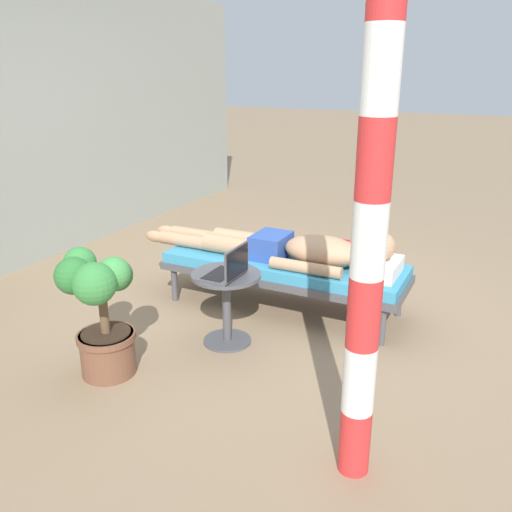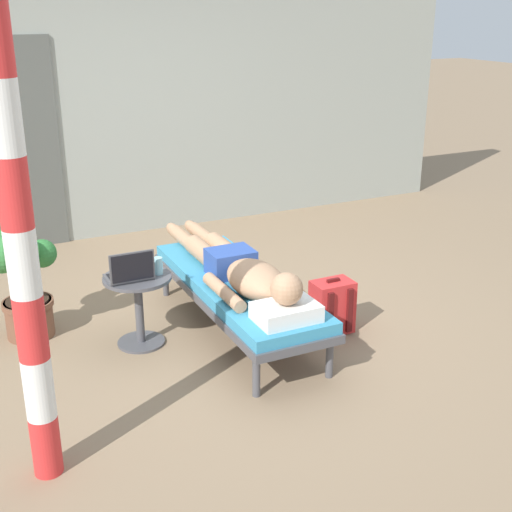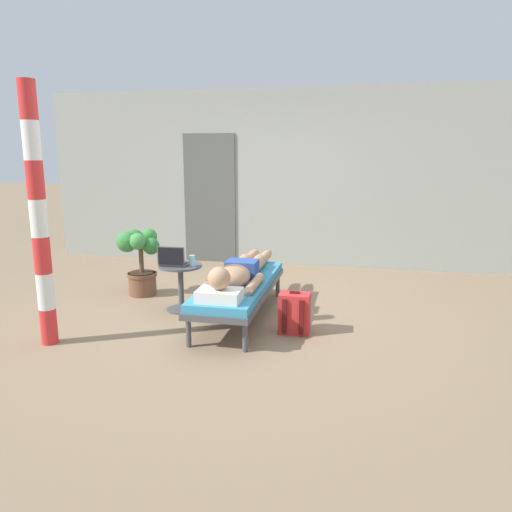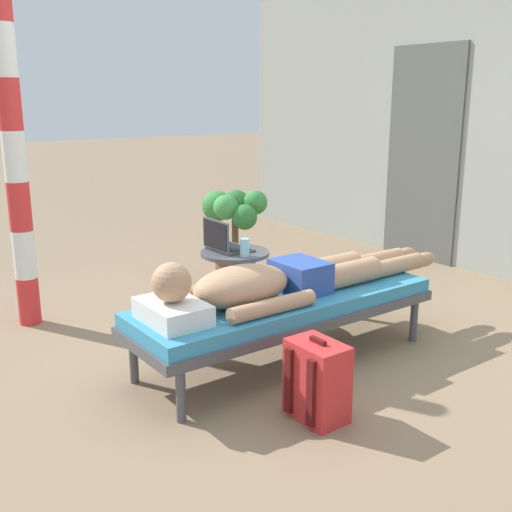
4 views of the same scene
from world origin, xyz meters
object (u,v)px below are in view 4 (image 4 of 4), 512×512
(lounge_chair, at_px, (285,307))
(potted_plant, at_px, (234,233))
(backpack, at_px, (318,381))
(laptop, at_px, (224,243))
(drink_glass, at_px, (245,247))
(porch_post, at_px, (15,156))
(person_reclining, at_px, (275,282))
(side_table, at_px, (235,275))

(lounge_chair, distance_m, potted_plant, 1.55)
(backpack, bearing_deg, lounge_chair, 154.39)
(lounge_chair, distance_m, laptop, 0.81)
(drink_glass, xyz_separation_m, porch_post, (-1.01, -1.16, 0.59))
(lounge_chair, xyz_separation_m, drink_glass, (-0.56, 0.11, 0.24))
(drink_glass, distance_m, porch_post, 1.65)
(person_reclining, xyz_separation_m, side_table, (-0.71, 0.20, -0.16))
(backpack, distance_m, potted_plant, 2.27)
(drink_glass, distance_m, potted_plant, 1.01)
(person_reclining, relative_size, side_table, 4.15)
(lounge_chair, height_order, side_table, side_table)
(potted_plant, xyz_separation_m, porch_post, (-0.14, -1.66, 0.71))
(lounge_chair, relative_size, laptop, 6.27)
(lounge_chair, height_order, backpack, backpack)
(drink_glass, bearing_deg, backpack, -18.90)
(side_table, height_order, backpack, side_table)
(potted_plant, bearing_deg, backpack, -23.81)
(side_table, relative_size, laptop, 1.69)
(backpack, relative_size, potted_plant, 0.52)
(person_reclining, bearing_deg, backpack, -19.51)
(laptop, distance_m, backpack, 1.50)
(side_table, bearing_deg, porch_post, -125.98)
(person_reclining, distance_m, side_table, 0.76)
(person_reclining, distance_m, laptop, 0.79)
(laptop, xyz_separation_m, porch_post, (-0.80, -1.13, 0.60))
(lounge_chair, xyz_separation_m, backpack, (0.63, -0.30, -0.15))
(porch_post, bearing_deg, person_reclining, 32.00)
(person_reclining, xyz_separation_m, potted_plant, (-1.43, 0.68, -0.05))
(drink_glass, height_order, porch_post, porch_post)
(laptop, height_order, porch_post, porch_post)
(laptop, bearing_deg, porch_post, -125.22)
(lounge_chair, height_order, drink_glass, drink_glass)
(lounge_chair, relative_size, potted_plant, 2.39)
(lounge_chair, bearing_deg, porch_post, -145.98)
(person_reclining, xyz_separation_m, laptop, (-0.77, 0.15, 0.07))
(backpack, relative_size, porch_post, 0.18)
(laptop, height_order, potted_plant, potted_plant)
(person_reclining, relative_size, backpack, 5.12)
(drink_glass, relative_size, potted_plant, 0.15)
(potted_plant, bearing_deg, lounge_chair, -23.00)
(side_table, bearing_deg, laptop, -139.48)
(backpack, height_order, porch_post, porch_post)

